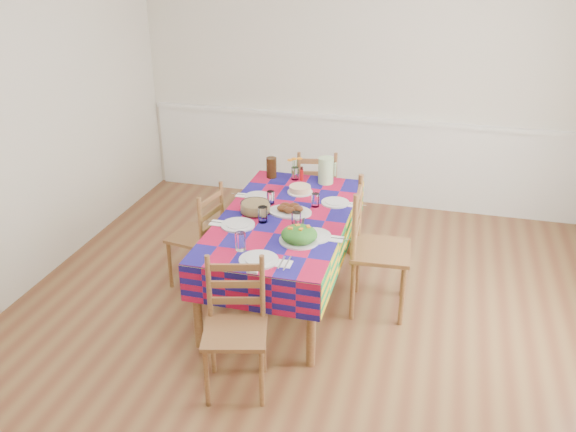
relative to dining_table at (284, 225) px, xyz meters
The scene contains 22 objects.
room 0.94m from the dining_table, 64.03° to the right, with size 4.58×5.08×2.78m.
wainscot 1.98m from the dining_table, 82.63° to the left, with size 4.41×0.06×0.92m.
dining_table is the anchor object (origin of this frame).
setting_near_head 0.66m from the dining_table, 93.13° to the right, with size 0.42×0.28×0.12m.
setting_left_near 0.32m from the dining_table, 138.78° to the right, with size 0.45×0.27×0.12m.
setting_left_far 0.37m from the dining_table, 135.05° to the left, with size 0.39×0.23×0.10m.
setting_right_near 0.34m from the dining_table, 44.23° to the right, with size 0.46×0.27×0.12m.
setting_right_far 0.42m from the dining_table, 47.02° to the left, with size 0.41×0.24×0.11m.
meat_platter 0.12m from the dining_table, 72.27° to the left, with size 0.33×0.24×0.06m.
salad_platter 0.43m from the dining_table, 60.57° to the right, with size 0.28×0.28×0.12m.
pasta_bowl 0.26m from the dining_table, behind, with size 0.22×0.22×0.08m.
cake 0.48m from the dining_table, 89.68° to the left, with size 0.21×0.21×0.06m.
serving_utensils 0.19m from the dining_table, 36.73° to the right, with size 0.13×0.28×0.01m.
flower_vase 0.76m from the dining_table, 98.37° to the left, with size 0.13×0.11×0.21m.
hot_sauce 0.75m from the dining_table, 93.71° to the left, with size 0.03×0.03×0.12m, color red.
green_pitcher 0.77m from the dining_table, 77.52° to the left, with size 0.13×0.13×0.22m, color #ADD495.
tea_pitcher 0.82m from the dining_table, 113.23° to the left, with size 0.09×0.09×0.18m, color black.
name_card 0.86m from the dining_table, 88.33° to the right, with size 0.07×0.02×0.02m, color silver.
chair_near 1.11m from the dining_table, 90.53° to the right, with size 0.46×0.45×0.86m.
chair_far 1.11m from the dining_table, 89.59° to the left, with size 0.44×0.43×0.85m.
chair_left 0.72m from the dining_table, behind, with size 0.41×0.43×0.85m.
chair_right 0.70m from the dining_table, ahead, with size 0.45×0.47×1.00m.
Camera 1 is at (0.83, -3.44, 2.62)m, focal length 38.00 mm.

